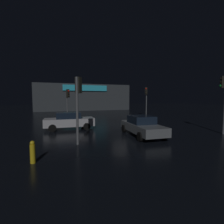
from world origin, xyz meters
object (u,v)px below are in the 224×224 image
at_px(fire_hydrant, 33,152).
at_px(traffic_signal_cross_left, 68,98).
at_px(car_far, 69,121).
at_px(traffic_signal_cross_right, 146,96).
at_px(car_near, 142,126).
at_px(store_building, 82,97).
at_px(traffic_signal_opposite, 224,94).
at_px(traffic_signal_main, 78,97).

bearing_deg(fire_hydrant, traffic_signal_cross_left, 79.50).
bearing_deg(car_far, traffic_signal_cross_right, 27.97).
xyz_separation_m(traffic_signal_cross_left, fire_hydrant, (-2.50, -13.49, -2.35)).
relative_size(traffic_signal_cross_right, car_near, 0.93).
relative_size(store_building, traffic_signal_opposite, 4.84).
xyz_separation_m(traffic_signal_cross_right, fire_hydrant, (-13.64, -13.52, -2.66)).
height_order(traffic_signal_cross_left, fire_hydrant, traffic_signal_cross_left).
distance_m(traffic_signal_cross_right, car_far, 13.24).
height_order(traffic_signal_opposite, car_far, traffic_signal_opposite).
bearing_deg(traffic_signal_cross_left, store_building, 76.20).
bearing_deg(fire_hydrant, traffic_signal_cross_right, 44.74).
distance_m(traffic_signal_main, traffic_signal_cross_right, 15.99).
relative_size(traffic_signal_cross_right, fire_hydrant, 4.52).
xyz_separation_m(traffic_signal_opposite, traffic_signal_cross_right, (0.53, 12.04, 0.08)).
distance_m(traffic_signal_opposite, traffic_signal_cross_right, 12.05).
xyz_separation_m(store_building, car_far, (-5.37, -26.46, -2.22)).
distance_m(traffic_signal_cross_right, car_near, 12.61).
relative_size(traffic_signal_cross_left, car_far, 0.89).
xyz_separation_m(traffic_signal_main, traffic_signal_cross_right, (11.39, 11.23, 0.30)).
bearing_deg(traffic_signal_opposite, car_near, 165.36).
xyz_separation_m(store_building, traffic_signal_opposite, (5.60, -32.39, 0.06)).
relative_size(car_near, fire_hydrant, 4.85).
distance_m(store_building, traffic_signal_cross_right, 21.26).
height_order(store_building, traffic_signal_opposite, store_building).
distance_m(traffic_signal_cross_right, fire_hydrant, 19.39).
bearing_deg(traffic_signal_cross_right, traffic_signal_main, -135.42).
xyz_separation_m(car_near, car_far, (-4.87, 4.33, 0.05)).
bearing_deg(car_near, traffic_signal_opposite, -14.64).
bearing_deg(fire_hydrant, car_far, 73.93).
height_order(traffic_signal_cross_left, traffic_signal_cross_right, traffic_signal_cross_right).
relative_size(store_building, traffic_signal_cross_right, 4.92).
bearing_deg(traffic_signal_opposite, traffic_signal_main, 175.70).
relative_size(traffic_signal_main, car_near, 0.85).
xyz_separation_m(car_near, fire_hydrant, (-7.00, -3.07, -0.25)).
bearing_deg(car_far, car_near, -41.70).
distance_m(store_building, fire_hydrant, 34.78).
xyz_separation_m(traffic_signal_main, car_near, (4.75, 0.78, -2.11)).
distance_m(store_building, car_near, 30.88).
bearing_deg(traffic_signal_cross_right, traffic_signal_cross_left, -179.87).
distance_m(traffic_signal_opposite, fire_hydrant, 13.44).
distance_m(traffic_signal_cross_left, car_far, 6.43).
distance_m(store_building, traffic_signal_cross_left, 20.98).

